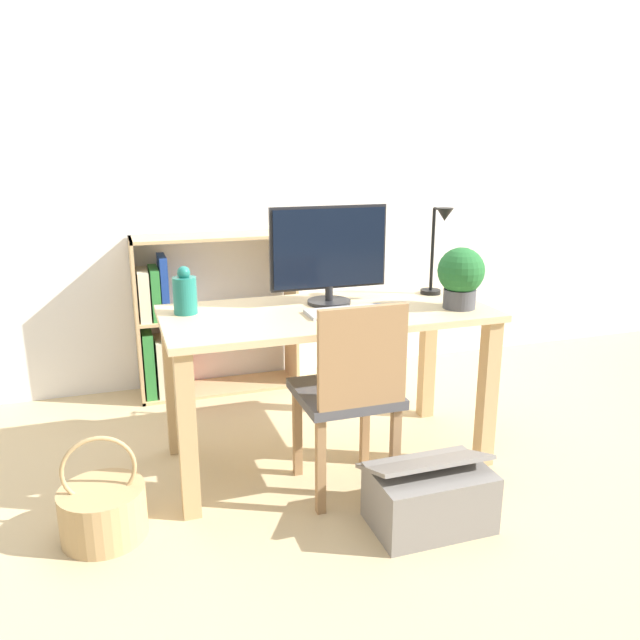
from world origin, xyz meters
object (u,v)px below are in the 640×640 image
object	(u,v)px
vase	(185,293)
basket	(103,510)
chair	(350,391)
monitor	(329,252)
keyboard	(348,312)
desk_lamp	(439,243)
bookshelf	(186,324)
storage_box	(429,495)
potted_plant	(461,276)

from	to	relation	value
vase	basket	world-z (taller)	vase
chair	monitor	bearing A→B (deg)	90.09
keyboard	desk_lamp	xyz separation A→B (m)	(0.52, 0.17, 0.25)
bookshelf	basket	distance (m)	1.47
storage_box	potted_plant	bearing A→B (deg)	52.19
keyboard	bookshelf	distance (m)	1.29
bookshelf	vase	bearing A→B (deg)	-95.77
desk_lamp	chair	distance (m)	0.90
chair	vase	bearing A→B (deg)	149.28
desk_lamp	potted_plant	xyz separation A→B (m)	(-0.01, -0.24, -0.11)
monitor	potted_plant	distance (m)	0.60
basket	storage_box	bearing A→B (deg)	-14.93
monitor	bookshelf	xyz separation A→B (m)	(-0.56, 0.92, -0.54)
keyboard	desk_lamp	distance (m)	0.61
vase	storage_box	distance (m)	1.32
monitor	potted_plant	xyz separation A→B (m)	(0.53, -0.27, -0.09)
vase	monitor	bearing A→B (deg)	-2.50
chair	bookshelf	bearing A→B (deg)	118.08
bookshelf	basket	bearing A→B (deg)	-109.90
desk_lamp	bookshelf	xyz separation A→B (m)	(-1.10, 0.95, -0.56)
bookshelf	basket	xyz separation A→B (m)	(-0.49, -1.35, -0.32)
keyboard	potted_plant	xyz separation A→B (m)	(0.51, -0.07, 0.14)
keyboard	chair	bearing A→B (deg)	-107.92
monitor	vase	xyz separation A→B (m)	(-0.65, 0.03, -0.15)
potted_plant	chair	world-z (taller)	potted_plant
vase	potted_plant	size ratio (longest dim) A/B	0.76
chair	bookshelf	xyz separation A→B (m)	(-0.50, 1.36, -0.04)
potted_plant	storage_box	world-z (taller)	potted_plant
vase	potted_plant	bearing A→B (deg)	-13.97
keyboard	desk_lamp	bearing A→B (deg)	17.76
monitor	bookshelf	size ratio (longest dim) A/B	0.59
bookshelf	storage_box	world-z (taller)	bookshelf
monitor	basket	size ratio (longest dim) A/B	1.33
keyboard	potted_plant	world-z (taller)	potted_plant
monitor	vase	distance (m)	0.67
vase	basket	distance (m)	0.93
monitor	bookshelf	distance (m)	1.21
desk_lamp	keyboard	bearing A→B (deg)	-162.24
desk_lamp	chair	bearing A→B (deg)	-145.47
keyboard	monitor	bearing A→B (deg)	95.66
basket	desk_lamp	bearing A→B (deg)	14.23
potted_plant	bookshelf	bearing A→B (deg)	132.68
desk_lamp	basket	world-z (taller)	desk_lamp
vase	potted_plant	world-z (taller)	potted_plant
monitor	storage_box	bearing A→B (deg)	-78.61
monitor	basket	world-z (taller)	monitor
keyboard	basket	distance (m)	1.26
chair	storage_box	size ratio (longest dim) A/B	1.85
potted_plant	chair	xyz separation A→B (m)	(-0.59, -0.18, -0.41)
monitor	potted_plant	size ratio (longest dim) A/B	2.01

